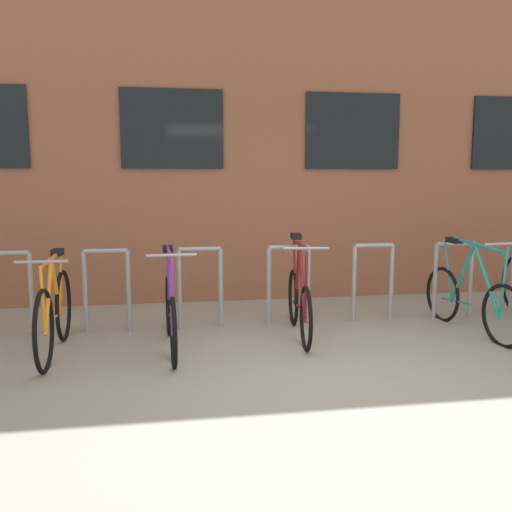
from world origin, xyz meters
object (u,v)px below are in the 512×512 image
(bicycle_purple, at_px, (171,311))
(bicycle_maroon, at_px, (299,301))
(bicycle_teal, at_px, (470,298))
(bicycle_orange, at_px, (54,313))

(bicycle_purple, relative_size, bicycle_maroon, 1.06)
(bicycle_teal, xyz_separation_m, bicycle_maroon, (-1.86, 0.17, 0.00))
(bicycle_purple, distance_m, bicycle_teal, 3.20)
(bicycle_maroon, bearing_deg, bicycle_orange, -174.62)
(bicycle_teal, bearing_deg, bicycle_purple, -178.83)
(bicycle_orange, xyz_separation_m, bicycle_teal, (4.29, 0.06, -0.02))
(bicycle_maroon, bearing_deg, bicycle_purple, -170.08)
(bicycle_teal, relative_size, bicycle_maroon, 1.06)
(bicycle_purple, height_order, bicycle_maroon, bicycle_maroon)
(bicycle_purple, bearing_deg, bicycle_orange, 179.66)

